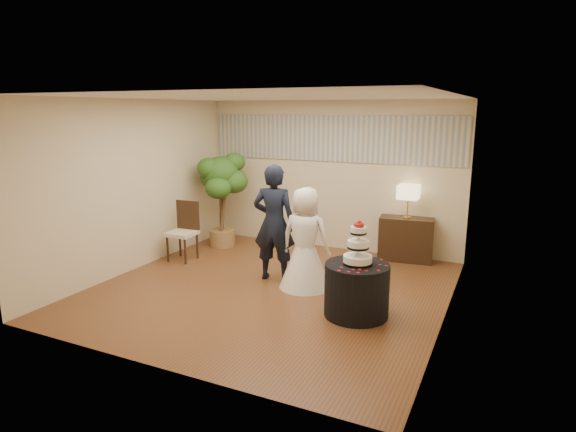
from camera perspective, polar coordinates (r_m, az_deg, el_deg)
The scene contains 15 objects.
floor at distance 7.30m, azimuth -2.07°, elevation -8.63°, with size 5.00×5.00×0.00m, color brown.
ceiling at distance 6.80m, azimuth -2.27°, elevation 13.94°, with size 5.00×5.00×0.00m, color white.
wall_back at distance 9.18m, azimuth 5.05°, elevation 4.78°, with size 5.00×0.06×2.80m, color beige.
wall_front at distance 4.89m, azimuth -15.79°, elevation -2.58°, with size 5.00×0.06×2.80m, color beige.
wall_left at distance 8.35m, azimuth -17.61°, elevation 3.46°, with size 0.06×5.00×2.80m, color beige.
wall_right at distance 6.19m, azimuth 18.84°, elevation 0.37°, with size 0.06×5.00×2.80m, color beige.
mural_border at distance 9.09m, azimuth 5.09°, elevation 9.14°, with size 4.90×0.02×0.85m, color #ABA99E.
groom at distance 7.44m, azimuth -1.66°, elevation -0.82°, with size 0.67×0.44×1.83m, color black.
bride at distance 7.14m, azimuth 2.07°, elevation -2.62°, with size 0.78×0.78×1.53m, color white.
cake_table at distance 6.35m, azimuth 8.14°, elevation -8.66°, with size 0.83×0.83×0.70m, color black.
wedding_cake at distance 6.15m, azimuth 8.32°, elevation -3.11°, with size 0.37×0.37×0.58m, color white, non-canonical shape.
console at distance 8.76m, azimuth 13.80°, elevation -2.67°, with size 0.93×0.41×0.78m, color black.
table_lamp at distance 8.62m, azimuth 14.03°, elevation 1.68°, with size 0.35×0.35×0.58m, color beige, non-canonical shape.
ficus_tree at distance 9.39m, azimuth -7.92°, elevation 1.97°, with size 0.88×0.88×1.86m, color #2F5C1C, non-canonical shape.
side_chair at distance 8.69m, azimuth -12.48°, elevation -1.83°, with size 0.48×0.50×1.04m, color black, non-canonical shape.
Camera 1 is at (3.14, -6.04, 2.64)m, focal length 30.00 mm.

